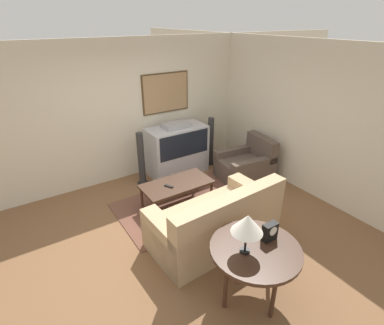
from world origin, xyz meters
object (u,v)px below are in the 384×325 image
couch (216,223)px  table_lamp (247,224)px  armchair (246,166)px  console_table (255,253)px  tv (177,150)px  coffee_table (177,185)px  speaker_tower_right (210,143)px  mantel_clock (270,232)px  speaker_tower_left (141,160)px

couch → table_lamp: 1.31m
couch → armchair: couch is taller
armchair → console_table: bearing=-33.4°
tv → coffee_table: (-0.65, -1.09, -0.11)m
armchair → speaker_tower_right: 1.00m
tv → mantel_clock: 3.28m
mantel_clock → speaker_tower_right: bearing=64.5°
mantel_clock → speaker_tower_left: (-0.16, 3.15, -0.34)m
armchair → table_lamp: size_ratio=2.28×
tv → speaker_tower_left: size_ratio=1.13×
couch → speaker_tower_right: speaker_tower_right is taller
mantel_clock → speaker_tower_right: 3.50m
speaker_tower_left → mantel_clock: bearing=-87.2°
console_table → couch: bearing=76.7°
armchair → mantel_clock: size_ratio=5.07×
console_table → speaker_tower_left: speaker_tower_left is taller
console_table → speaker_tower_left: (0.07, 3.17, -0.16)m
console_table → speaker_tower_left: bearing=88.8°
speaker_tower_left → console_table: bearing=-91.2°
table_lamp → speaker_tower_right: table_lamp is taller
couch → armchair: (1.68, 1.20, -0.05)m
tv → couch: tv is taller
armchair → speaker_tower_left: speaker_tower_left is taller
tv → mantel_clock: (-0.67, -3.19, 0.33)m
console_table → armchair: bearing=49.1°
tv → speaker_tower_left: 0.83m
tv → coffee_table: bearing=-120.9°
couch → console_table: 1.10m
table_lamp → coffee_table: bearing=79.6°
console_table → mantel_clock: (0.22, 0.03, 0.18)m
table_lamp → mantel_clock: table_lamp is taller
coffee_table → couch: bearing=-90.2°
couch → table_lamp: (-0.38, -0.99, 0.77)m
speaker_tower_left → couch: bearing=-85.4°
table_lamp → speaker_tower_left: 3.21m
mantel_clock → speaker_tower_left: 3.17m
mantel_clock → table_lamp: bearing=179.8°
console_table → speaker_tower_left: size_ratio=0.94×
table_lamp → speaker_tower_left: table_lamp is taller
couch → speaker_tower_right: 2.63m
console_table → speaker_tower_right: (1.73, 3.17, -0.16)m
armchair → speaker_tower_right: speaker_tower_right is taller
speaker_tower_left → speaker_tower_right: size_ratio=1.00×
armchair → console_table: armchair is taller
armchair → mantel_clock: 2.83m
coffee_table → console_table: bearing=-96.6°
console_table → speaker_tower_left: 3.18m
console_table → speaker_tower_right: bearing=61.5°
tv → speaker_tower_right: tv is taller
couch → table_lamp: size_ratio=4.01×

